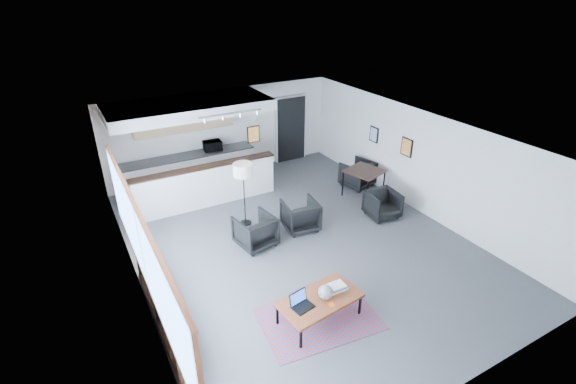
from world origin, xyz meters
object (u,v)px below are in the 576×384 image
armchair_right (300,214)px  dining_chair_far (357,175)px  book_stack (337,286)px  floor_lamp (243,172)px  armchair_left (255,230)px  microwave (212,145)px  coffee_table (320,300)px  laptop (300,302)px  ceramic_pot (325,292)px  dining_chair_near (383,205)px  dining_table (364,173)px

armchair_right → dining_chair_far: armchair_right is taller
book_stack → floor_lamp: floor_lamp is taller
armchair_left → microwave: microwave is taller
armchair_left → dining_chair_far: (3.90, 1.36, -0.06)m
coffee_table → laptop: size_ratio=3.81×
ceramic_pot → floor_lamp: (0.11, 3.68, 0.80)m
ceramic_pot → microwave: size_ratio=0.50×
dining_chair_near → dining_chair_far: dining_chair_far is taller
dining_chair_far → microwave: bearing=-49.7°
dining_chair_far → floor_lamp: bearing=-8.7°
ceramic_pot → microwave: bearing=86.9°
ceramic_pot → dining_chair_far: 5.59m
ceramic_pot → dining_chair_near: 4.02m
ceramic_pot → floor_lamp: floor_lamp is taller
dining_chair_near → microwave: (-2.93, 4.19, 0.78)m
coffee_table → floor_lamp: size_ratio=0.95×
laptop → ceramic_pot: 0.48m
armchair_left → armchair_right: armchair_left is taller
laptop → ceramic_pot: bearing=-16.5°
laptop → microwave: 6.53m
laptop → book_stack: size_ratio=1.18×
coffee_table → ceramic_pot: ceramic_pot is taller
coffee_table → laptop: (-0.39, 0.01, 0.11)m
coffee_table → armchair_right: armchair_right is taller
laptop → floor_lamp: bearing=70.5°
armchair_right → coffee_table: bearing=73.3°
book_stack → dining_table: (3.27, 3.37, 0.18)m
book_stack → floor_lamp: 3.68m
dining_chair_near → dining_chair_far: size_ratio=0.91×
armchair_left → floor_lamp: (0.18, 0.98, 0.99)m
laptop → floor_lamp: (0.58, 3.63, 0.85)m
book_stack → microwave: bearing=89.7°
dining_table → microwave: (-3.24, 3.02, 0.41)m
floor_lamp → dining_chair_near: bearing=-23.3°
microwave → dining_chair_near: bearing=-50.6°
armchair_right → dining_table: armchair_right is taller
floor_lamp → dining_chair_far: (3.72, 0.38, -1.05)m
book_stack → dining_table: size_ratio=0.30×
armchair_right → dining_chair_far: bearing=-147.5°
dining_table → dining_chair_near: bearing=-104.7°
coffee_table → armchair_left: 2.66m
laptop → dining_chair_far: (4.30, 4.01, -0.19)m
floor_lamp → dining_chair_far: 3.89m
book_stack → dining_chair_far: (3.51, 3.96, -0.17)m
armchair_left → dining_chair_near: armchair_left is taller
armchair_left → book_stack: bearing=89.9°
armchair_right → book_stack: bearing=80.1°
dining_table → dining_chair_near: dining_table is taller
dining_table → dining_chair_far: bearing=67.3°
dining_table → floor_lamp: bearing=176.7°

